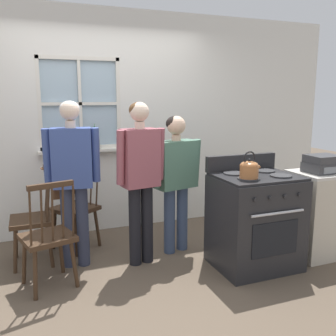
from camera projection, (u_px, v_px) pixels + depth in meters
ground_plane at (138, 275)px, 3.55m from camera, size 16.00×16.00×0.00m
wall_back at (105, 124)px, 4.58m from camera, size 6.40×0.16×2.70m
chair_by_window at (33, 220)px, 3.75m from camera, size 0.41×0.42×0.98m
chair_near_wall at (77, 208)px, 4.14m from camera, size 0.57×0.57×0.98m
chair_center_cluster at (48, 238)px, 3.26m from camera, size 0.51×0.50×0.98m
person_elderly_left at (73, 171)px, 3.58m from camera, size 0.53×0.27×1.63m
person_teen_center at (140, 170)px, 3.65m from camera, size 0.51×0.26×1.62m
person_adult_right at (176, 171)px, 3.96m from camera, size 0.60×0.31×1.47m
stove at (255, 220)px, 3.68m from camera, size 0.79×0.68×1.08m
kettle at (249, 169)px, 3.39m from camera, size 0.21×0.17×0.25m
potted_plant at (94, 140)px, 4.48m from camera, size 0.13×0.12×0.32m
handbag at (56, 184)px, 3.76m from camera, size 0.19×0.22×0.31m
side_counter at (318, 214)px, 3.96m from camera, size 0.55×0.50×0.90m
stereo at (323, 164)px, 3.84m from camera, size 0.34×0.29×0.18m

